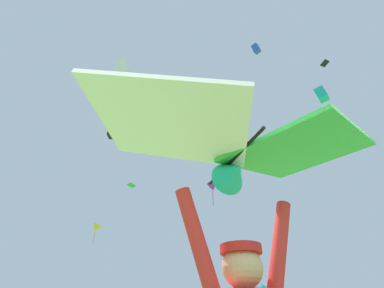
% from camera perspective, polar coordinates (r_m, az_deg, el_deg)
% --- Properties ---
extents(held_stunt_kite, '(2.15, 1.31, 0.44)m').
position_cam_1_polar(held_stunt_kite, '(1.88, 9.62, -0.36)').
color(held_stunt_kite, black).
extents(distant_kite_green_far_center, '(1.00, 1.02, 0.37)m').
position_cam_1_polar(distant_kite_green_far_center, '(33.97, -12.53, -8.37)').
color(distant_kite_green_far_center, green).
extents(distant_kite_white_low_right, '(0.87, 1.03, 1.26)m').
position_cam_1_polar(distant_kite_white_low_right, '(20.06, -14.50, 14.95)').
color(distant_kite_white_low_right, white).
extents(distant_kite_purple_overhead_distant, '(1.51, 1.46, 2.47)m').
position_cam_1_polar(distant_kite_purple_overhead_distant, '(29.18, 4.32, -8.98)').
color(distant_kite_purple_overhead_distant, purple).
extents(distant_kite_blue_high_right, '(0.84, 0.72, 0.88)m').
position_cam_1_polar(distant_kite_blue_high_right, '(24.22, 13.28, 18.85)').
color(distant_kite_blue_high_right, blue).
extents(distant_kite_yellow_mid_right, '(1.17, 1.00, 2.27)m').
position_cam_1_polar(distant_kite_yellow_mid_right, '(33.66, -19.47, -16.26)').
color(distant_kite_yellow_mid_right, yellow).
extents(distant_kite_black_high_left, '(0.91, 0.88, 1.23)m').
position_cam_1_polar(distant_kite_black_high_left, '(25.04, -16.13, 2.56)').
color(distant_kite_black_high_left, black).
extents(distant_kite_teal_mid_left, '(1.05, 1.14, 1.25)m').
position_cam_1_polar(distant_kite_teal_mid_left, '(23.78, 25.47, 9.35)').
color(distant_kite_teal_mid_left, '#19B2AD').
extents(distant_kite_black_low_left, '(0.57, 0.56, 0.19)m').
position_cam_1_polar(distant_kite_black_low_left, '(17.97, 25.99, 14.97)').
color(distant_kite_black_low_left, black).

